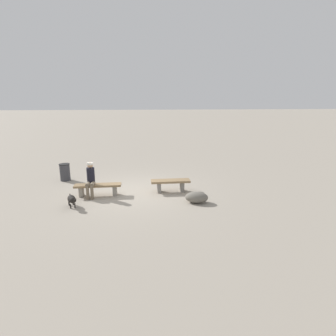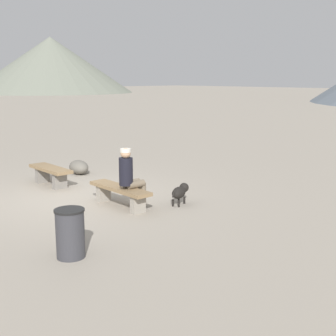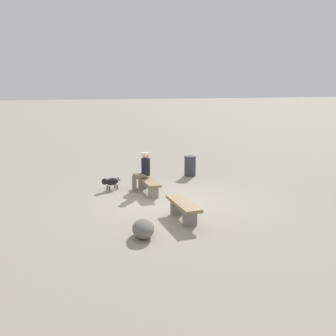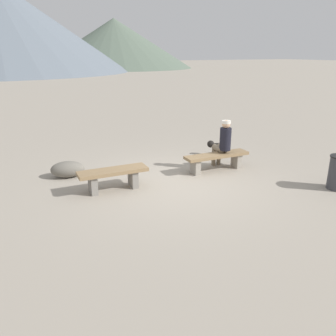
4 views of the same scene
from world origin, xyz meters
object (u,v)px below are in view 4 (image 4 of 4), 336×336
Objects in this scene: dog at (217,147)px; boulder at (68,169)px; seated_person at (223,141)px; bench_left at (113,175)px; bench_right at (217,159)px.

boulder is (-4.25, 0.12, -0.09)m from dog.
boulder is at bearing 165.60° from seated_person.
seated_person is 1.60× the size of boulder.
seated_person reaches higher than bench_left.
seated_person is at bearing 4.65° from bench_left.
boulder is at bearing 121.14° from bench_left.
boulder is at bearing 66.44° from dog.
seated_person is 3.95m from boulder.
bench_right is at bearing 123.86° from dog.
bench_left reaches higher than boulder.
boulder is (-3.52, 1.19, -0.12)m from bench_right.
dog is (0.73, 1.08, -0.04)m from bench_right.
bench_left is 2.23× the size of dog.
seated_person is at bearing 21.42° from bench_right.
bench_right is 1.30m from dog.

